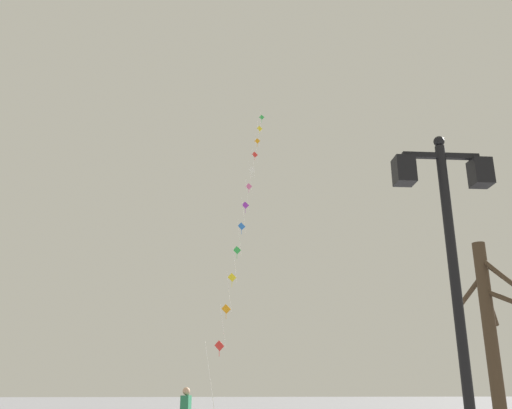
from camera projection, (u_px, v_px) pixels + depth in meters
The scene contains 3 objects.
twin_lantern_lamp_post at pixel (451, 244), 7.58m from camera, with size 1.42×0.28×5.24m.
kite_train at pixel (245, 208), 28.26m from camera, with size 3.43×16.37×19.94m.
bare_tree at pixel (492, 343), 12.11m from camera, with size 1.21×1.73×4.92m.
Camera 1 is at (-0.34, -0.04, 1.73)m, focal length 38.48 mm.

